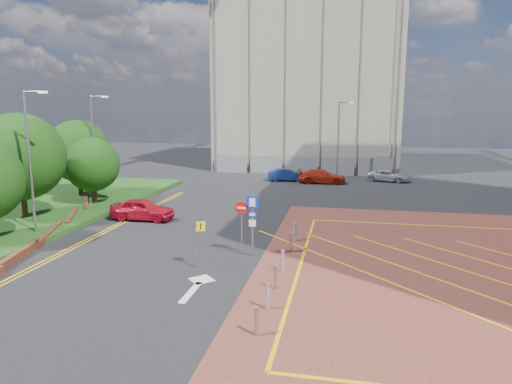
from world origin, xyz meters
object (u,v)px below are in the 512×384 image
(tree_d, at_px, (78,151))
(lamp_left_near, at_px, (30,156))
(lamp_left_far, at_px, (94,142))
(car_blue_back, at_px, (287,175))
(lamp_back, at_px, (339,137))
(sign_cluster, at_px, (248,218))
(car_silver_back, at_px, (388,176))
(tree_b, at_px, (20,157))
(tree_c, at_px, (92,165))
(car_red_back, at_px, (322,176))
(car_red_left, at_px, (142,209))
(warning_sign, at_px, (198,238))

(tree_d, relative_size, lamp_left_near, 0.76)
(lamp_left_far, distance_m, car_blue_back, 19.21)
(lamp_back, bearing_deg, sign_cluster, -97.97)
(lamp_left_far, height_order, car_silver_back, lamp_left_far)
(tree_b, relative_size, tree_c, 1.38)
(sign_cluster, height_order, car_red_back, sign_cluster)
(lamp_left_far, height_order, car_red_back, lamp_left_far)
(lamp_back, distance_m, car_red_left, 24.67)
(sign_cluster, xyz_separation_m, car_red_back, (2.30, 23.38, -1.28))
(lamp_left_far, height_order, lamp_back, lamp_left_far)
(sign_cluster, bearing_deg, lamp_left_far, 143.18)
(tree_b, relative_size, lamp_left_far, 0.84)
(tree_d, bearing_deg, tree_c, -45.00)
(car_red_back, height_order, car_silver_back, car_red_back)
(car_red_left, xyz_separation_m, car_silver_back, (17.26, 19.97, -0.14))
(tree_c, relative_size, sign_cluster, 1.53)
(tree_d, bearing_deg, lamp_left_far, -25.68)
(tree_c, bearing_deg, sign_cluster, -33.16)
(car_red_left, xyz_separation_m, car_blue_back, (7.21, 18.21, -0.08))
(tree_b, height_order, car_silver_back, tree_b)
(tree_c, bearing_deg, tree_b, -111.80)
(tree_b, height_order, warning_sign, tree_b)
(tree_d, bearing_deg, lamp_left_near, -69.65)
(lamp_left_near, distance_m, car_red_left, 7.59)
(sign_cluster, xyz_separation_m, car_blue_back, (-1.25, 24.11, -1.32))
(tree_b, height_order, lamp_left_far, lamp_left_far)
(car_red_back, bearing_deg, sign_cluster, 172.77)
(lamp_left_near, xyz_separation_m, sign_cluster, (12.72, -1.02, -2.71))
(tree_b, distance_m, warning_sign, 15.49)
(car_blue_back, bearing_deg, tree_c, 131.96)
(tree_c, xyz_separation_m, car_silver_back, (22.58, 16.87, -2.62))
(tree_c, distance_m, sign_cluster, 16.53)
(car_red_left, bearing_deg, tree_d, 53.75)
(warning_sign, bearing_deg, car_red_back, 80.71)
(lamp_back, height_order, car_red_left, lamp_back)
(lamp_left_far, distance_m, car_red_back, 21.40)
(lamp_back, bearing_deg, tree_b, -130.41)
(car_red_back, relative_size, car_silver_back, 1.12)
(warning_sign, height_order, car_red_left, warning_sign)
(car_blue_back, height_order, car_silver_back, car_blue_back)
(tree_d, distance_m, sign_cluster, 20.74)
(lamp_left_far, xyz_separation_m, car_blue_back, (13.46, 13.10, -4.02))
(tree_b, height_order, sign_cluster, tree_b)
(tree_d, xyz_separation_m, car_red_left, (8.33, -6.11, -3.15))
(lamp_left_far, bearing_deg, car_blue_back, 44.22)
(tree_d, height_order, lamp_left_near, lamp_left_near)
(car_silver_back, bearing_deg, car_red_left, 152.39)
(car_silver_back, bearing_deg, lamp_left_near, 152.36)
(lamp_left_far, bearing_deg, sign_cluster, -36.82)
(car_red_left, bearing_deg, tree_b, 104.48)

